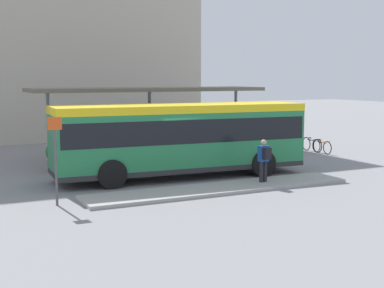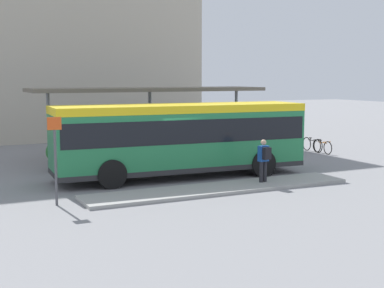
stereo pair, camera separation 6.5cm
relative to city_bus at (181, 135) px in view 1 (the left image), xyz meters
The scene contains 10 objects.
ground_plane 1.74m from the city_bus, behind, with size 120.00×120.00×0.00m, color gray.
curb_island 3.37m from the city_bus, 86.08° to the right, with size 10.06×1.80×0.12m.
city_bus is the anchor object (origin of this frame).
pedestrian_waiting 3.62m from the city_bus, 53.84° to the right, with size 0.41×0.43×1.61m.
bicycle_orange 10.23m from the city_bus, 17.01° to the left, with size 0.48×1.66×0.72m.
bicycle_black 10.44m from the city_bus, 21.19° to the left, with size 0.48×1.77×0.76m.
station_shelter 6.24m from the city_bus, 80.37° to the left, with size 11.98×3.00×3.52m.
potted_planter_near_shelter 6.00m from the city_bus, 35.14° to the left, with size 0.84×0.84×1.36m.
potted_planter_far_side 5.68m from the city_bus, 138.85° to the left, with size 0.96×0.96×1.31m.
platform_sign 6.18m from the city_bus, 154.41° to the right, with size 0.44×0.08×2.80m.
Camera 1 is at (-9.01, -19.40, 4.01)m, focal length 50.00 mm.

